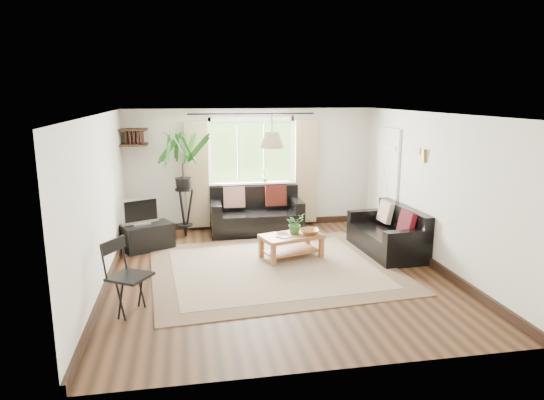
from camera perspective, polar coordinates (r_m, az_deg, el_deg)
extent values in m
plane|color=black|center=(7.52, 0.54, -8.49)|extent=(5.50, 5.50, 0.00)
plane|color=white|center=(7.03, 0.59, 10.11)|extent=(5.50, 5.50, 0.00)
cube|color=white|center=(9.86, -2.42, 3.73)|extent=(5.00, 0.02, 2.40)
cube|color=white|center=(4.60, 7.00, -6.45)|extent=(5.00, 0.02, 2.40)
cube|color=white|center=(7.16, -19.50, -0.26)|extent=(0.02, 5.50, 2.40)
cube|color=white|center=(8.02, 18.39, 1.12)|extent=(0.02, 5.50, 2.40)
cube|color=#BBAC91|center=(7.67, 0.22, -7.97)|extent=(3.97, 3.48, 0.02)
cube|color=silver|center=(9.55, 13.34, 1.91)|extent=(0.06, 0.96, 2.06)
imported|color=#2F6729|center=(8.05, 2.71, -2.76)|extent=(0.40, 0.38, 0.34)
imported|color=brown|center=(8.07, 4.41, -3.72)|extent=(0.33, 0.33, 0.08)
imported|color=white|center=(7.82, 0.99, -4.45)|extent=(0.25, 0.26, 0.02)
imported|color=brown|center=(8.01, 0.67, -4.01)|extent=(0.17, 0.23, 0.02)
cube|color=black|center=(8.81, -14.42, -4.19)|extent=(0.96, 0.79, 0.45)
imported|color=#2D6023|center=(9.80, -0.87, 2.89)|extent=(0.14, 0.10, 0.27)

